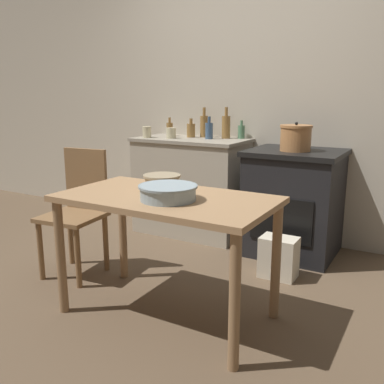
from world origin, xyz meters
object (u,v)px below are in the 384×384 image
object	(u,v)px
stock_pot	(296,138)
bottle_center	(204,126)
bottle_far_left	(191,130)
bottle_mid_left	(241,132)
cup_mid_right	(171,133)
bottle_center_left	(209,130)
mixing_bowl_small	(168,192)
chair	(78,208)
stove	(294,202)
work_table	(166,213)
bottle_left	(170,129)
flour_sack	(279,257)
mixing_bowl_large	(162,180)
cup_right	(147,132)
bottle_center_right	(226,126)

from	to	relation	value
stock_pot	bottle_center	bearing A→B (deg)	165.08
bottle_far_left	bottle_mid_left	distance (m)	0.48
cup_mid_right	stock_pot	bearing A→B (deg)	-0.36
bottle_center_left	mixing_bowl_small	bearing A→B (deg)	-70.01
chair	stock_pot	size ratio (longest dim) A/B	3.65
stove	work_table	distance (m)	1.46
stove	cup_mid_right	world-z (taller)	cup_mid_right
mixing_bowl_small	cup_mid_right	bearing A→B (deg)	122.07
stove	bottle_left	distance (m)	1.42
chair	flour_sack	xyz separation A→B (m)	(1.33, 0.64, -0.34)
bottle_center_left	bottle_center	distance (m)	0.17
mixing_bowl_small	cup_mid_right	world-z (taller)	cup_mid_right
bottle_left	cup_mid_right	xyz separation A→B (m)	(0.13, -0.17, -0.02)
bottle_mid_left	cup_mid_right	xyz separation A→B (m)	(-0.57, -0.31, -0.02)
chair	work_table	bearing A→B (deg)	-19.67
flour_sack	mixing_bowl_large	world-z (taller)	mixing_bowl_large
bottle_left	bottle_center_left	world-z (taller)	bottle_center_left
bottle_center_left	cup_right	bearing A→B (deg)	-162.07
bottle_center	bottle_center_left	bearing A→B (deg)	-45.99
stock_pot	mixing_bowl_small	size ratio (longest dim) A/B	0.77
bottle_center_right	cup_right	distance (m)	0.75
work_table	bottle_left	world-z (taller)	bottle_left
stock_pot	bottle_center	size ratio (longest dim) A/B	0.90
flour_sack	mixing_bowl_small	size ratio (longest dim) A/B	0.93
work_table	bottle_mid_left	distance (m)	1.72
flour_sack	mixing_bowl_small	world-z (taller)	mixing_bowl_small
bottle_far_left	cup_right	world-z (taller)	bottle_far_left
flour_sack	stock_pot	size ratio (longest dim) A/B	1.20
stove	bottle_center_right	xyz separation A→B (m)	(-0.73, 0.20, 0.58)
stove	bottle_center_left	xyz separation A→B (m)	(-0.84, 0.08, 0.55)
chair	mixing_bowl_large	xyz separation A→B (m)	(0.78, -0.04, 0.30)
stock_pot	bottle_center_left	distance (m)	0.86
flour_sack	bottle_center	size ratio (longest dim) A/B	1.08
bottle_left	work_table	bearing A→B (deg)	-57.80
flour_sack	bottle_center	bearing A→B (deg)	143.95
chair	bottle_mid_left	bearing A→B (deg)	59.15
bottle_mid_left	bottle_center_left	xyz separation A→B (m)	(-0.24, -0.18, 0.01)
stock_pot	mixing_bowl_large	xyz separation A→B (m)	(-0.48, -1.18, -0.19)
mixing_bowl_large	bottle_center_right	distance (m)	1.47
bottle_far_left	bottle_center_right	distance (m)	0.34
bottle_center	bottle_center_right	xyz separation A→B (m)	(0.23, -0.00, 0.00)
chair	bottle_left	xyz separation A→B (m)	(-0.04, 1.32, 0.49)
stove	bottle_center_left	distance (m)	1.01
stove	cup_right	size ratio (longest dim) A/B	8.36
mixing_bowl_large	bottle_left	bearing A→B (deg)	121.11
mixing_bowl_large	cup_right	size ratio (longest dim) A/B	2.25
flour_sack	bottle_center_left	size ratio (longest dim) A/B	1.49
bottle_mid_left	chair	bearing A→B (deg)	-114.53
bottle_center_right	cup_mid_right	xyz separation A→B (m)	(-0.44, -0.25, -0.06)
work_table	cup_right	world-z (taller)	cup_right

